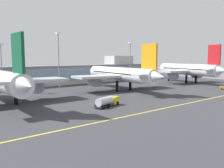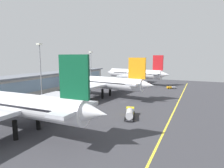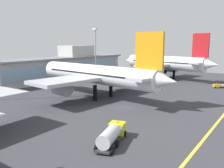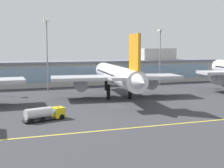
% 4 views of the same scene
% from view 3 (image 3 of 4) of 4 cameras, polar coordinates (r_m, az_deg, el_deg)
% --- Properties ---
extents(ground_plane, '(180.00, 180.00, 0.00)m').
position_cam_3_polar(ground_plane, '(61.14, 3.01, -5.63)').
color(ground_plane, '#38383D').
extents(taxiway_centreline_stripe, '(144.00, 0.50, 0.01)m').
position_cam_3_polar(taxiway_centreline_stripe, '(53.36, 23.70, -8.75)').
color(taxiway_centreline_stripe, yellow).
rests_on(taxiway_centreline_stripe, ground).
extents(terminal_building, '(131.23, 14.00, 15.16)m').
position_cam_3_polar(terminal_building, '(97.89, -22.32, 2.69)').
color(terminal_building, beige).
rests_on(terminal_building, ground).
extents(airliner_near_right, '(40.93, 52.87, 18.88)m').
position_cam_3_polar(airliner_near_right, '(71.52, -3.96, 2.24)').
color(airliner_near_right, black).
rests_on(airliner_near_right, ground).
extents(airliner_far_right, '(33.72, 48.33, 20.21)m').
position_cam_3_polar(airliner_far_right, '(111.58, 12.48, 4.97)').
color(airliner_far_right, black).
rests_on(airliner_far_right, ground).
extents(fuel_tanker_truck, '(9.36, 5.15, 2.90)m').
position_cam_3_polar(fuel_tanker_truck, '(39.69, 0.00, -11.93)').
color(fuel_tanker_truck, black).
rests_on(fuel_tanker_truck, ground).
extents(baggage_tug_near, '(4.52, 5.45, 1.40)m').
position_cam_3_polar(baggage_tug_near, '(96.14, 24.61, -0.39)').
color(baggage_tug_near, black).
rests_on(baggage_tug_near, ground).
extents(apron_light_mast_west, '(1.80, 1.80, 22.57)m').
position_cam_3_polar(apron_light_mast_west, '(104.28, -3.98, 8.96)').
color(apron_light_mast_west, gray).
rests_on(apron_light_mast_west, ground).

